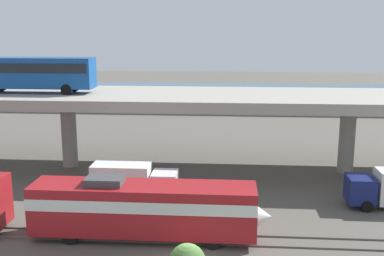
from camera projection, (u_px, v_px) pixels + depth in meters
rail_strip_near at (192, 244)px, 30.08m from camera, size 110.00×0.12×0.12m
rail_strip_far at (193, 234)px, 31.54m from camera, size 110.00×0.12×0.12m
train_locomotive at (154, 207)px, 30.56m from camera, size 15.67×3.04×4.18m
highway_overpass at (205, 101)px, 45.02m from camera, size 96.00×11.38×7.52m
transit_bus_on_overpass at (32, 72)px, 45.07m from camera, size 12.00×2.68×3.40m
service_truck_west at (132, 181)px, 37.51m from camera, size 6.80×2.46×3.04m
pier_parking_lot at (215, 106)px, 80.43m from camera, size 73.12×10.59×1.44m
parked_car_0 at (344, 97)px, 80.68m from camera, size 4.16×1.88×1.50m
parked_car_2 at (105, 95)px, 83.19m from camera, size 4.65×1.89×1.50m
parked_car_3 at (309, 100)px, 77.19m from camera, size 4.58×1.99×1.50m
parked_car_5 at (73, 97)px, 80.60m from camera, size 4.16×1.86×1.50m
parked_car_6 at (144, 94)px, 83.47m from camera, size 4.47×1.98×1.50m
harbor_water at (218, 92)px, 103.02m from camera, size 140.00×36.00×0.01m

